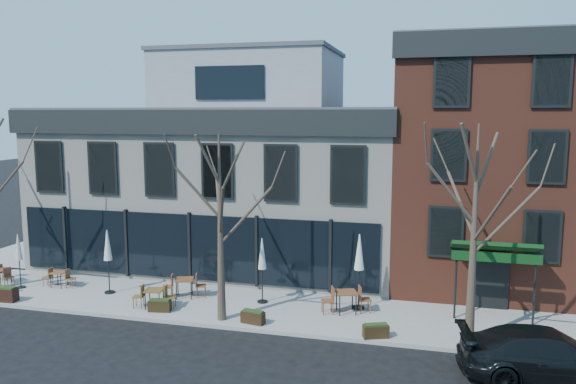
# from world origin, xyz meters

# --- Properties ---
(ground) EXTENTS (120.00, 120.00, 0.00)m
(ground) POSITION_xyz_m (0.00, 0.00, 0.00)
(ground) COLOR black
(ground) RESTS_ON ground
(sidewalk_front) EXTENTS (33.50, 4.70, 0.15)m
(sidewalk_front) POSITION_xyz_m (3.25, -2.15, 0.07)
(sidewalk_front) COLOR gray
(sidewalk_front) RESTS_ON ground
(sidewalk_side) EXTENTS (4.50, 12.00, 0.15)m
(sidewalk_side) POSITION_xyz_m (-11.25, 6.00, 0.07)
(sidewalk_side) COLOR gray
(sidewalk_side) RESTS_ON ground
(corner_building) EXTENTS (18.39, 10.39, 11.10)m
(corner_building) POSITION_xyz_m (0.07, 5.07, 4.72)
(corner_building) COLOR silver
(corner_building) RESTS_ON ground
(red_brick_building) EXTENTS (8.20, 11.78, 11.18)m
(red_brick_building) POSITION_xyz_m (13.00, 4.98, 5.64)
(red_brick_building) COLOR brown
(red_brick_building) RESTS_ON ground
(tree_mid) EXTENTS (3.50, 3.55, 7.04)m
(tree_mid) POSITION_xyz_m (3.01, -3.90, 3.79)
(tree_mid) COLOR #382B21
(tree_mid) RESTS_ON sidewalk_front
(tree_right) EXTENTS (3.72, 3.77, 7.48)m
(tree_right) POSITION_xyz_m (12.01, -3.90, 4.02)
(tree_right) COLOR #382B21
(tree_right) RESTS_ON sidewalk_front
(parked_sedan) EXTENTS (5.51, 2.84, 1.53)m
(parked_sedan) POSITION_xyz_m (14.15, -5.74, 0.76)
(parked_sedan) COLOR black
(parked_sedan) RESTS_ON ground
(cafe_set_0) EXTENTS (1.56, 1.00, 0.81)m
(cafe_set_0) POSITION_xyz_m (-8.44, -2.11, 0.57)
(cafe_set_0) COLOR brown
(cafe_set_0) RESTS_ON sidewalk_front
(cafe_set_1) EXTENTS (1.59, 0.66, 0.83)m
(cafe_set_1) POSITION_xyz_m (-5.60, -1.92, 0.58)
(cafe_set_1) COLOR brown
(cafe_set_1) RESTS_ON sidewalk_front
(cafe_set_2) EXTENTS (1.81, 0.83, 0.93)m
(cafe_set_2) POSITION_xyz_m (-0.10, -3.37, 0.63)
(cafe_set_2) COLOR brown
(cafe_set_2) RESTS_ON sidewalk_front
(cafe_set_3) EXTENTS (1.93, 1.09, 1.00)m
(cafe_set_3) POSITION_xyz_m (0.52, -1.87, 0.66)
(cafe_set_3) COLOR brown
(cafe_set_3) RESTS_ON sidewalk_front
(cafe_set_5) EXTENTS (2.05, 1.16, 1.05)m
(cafe_set_5) POSITION_xyz_m (7.49, -2.01, 0.69)
(cafe_set_5) COLOR brown
(cafe_set_5) RESTS_ON sidewalk_front
(umbrella_0) EXTENTS (0.39, 0.39, 2.47)m
(umbrella_0) POSITION_xyz_m (-7.18, -2.49, 1.89)
(umbrella_0) COLOR black
(umbrella_0) RESTS_ON sidewalk_front
(umbrella_1) EXTENTS (0.45, 0.45, 2.81)m
(umbrella_1) POSITION_xyz_m (-2.91, -2.15, 2.13)
(umbrella_1) COLOR black
(umbrella_1) RESTS_ON sidewalk_front
(umbrella_3) EXTENTS (0.44, 0.44, 2.72)m
(umbrella_3) POSITION_xyz_m (3.93, -1.66, 2.07)
(umbrella_3) COLOR black
(umbrella_3) RESTS_ON sidewalk_front
(umbrella_4) EXTENTS (0.49, 0.49, 3.05)m
(umbrella_4) POSITION_xyz_m (7.89, -1.39, 2.30)
(umbrella_4) COLOR black
(umbrella_4) RESTS_ON sidewalk_front
(planter_0) EXTENTS (1.13, 0.51, 0.62)m
(planter_0) POSITION_xyz_m (-6.58, -4.20, 0.46)
(planter_0) COLOR black
(planter_0) RESTS_ON sidewalk_front
(planter_1) EXTENTS (0.93, 0.50, 0.50)m
(planter_1) POSITION_xyz_m (0.30, -3.69, 0.40)
(planter_1) COLOR black
(planter_1) RESTS_ON sidewalk_front
(planter_2) EXTENTS (0.94, 0.51, 0.50)m
(planter_2) POSITION_xyz_m (4.28, -3.99, 0.40)
(planter_2) COLOR black
(planter_2) RESTS_ON sidewalk_front
(planter_3) EXTENTS (0.96, 0.66, 0.50)m
(planter_3) POSITION_xyz_m (8.86, -4.20, 0.40)
(planter_3) COLOR black
(planter_3) RESTS_ON sidewalk_front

